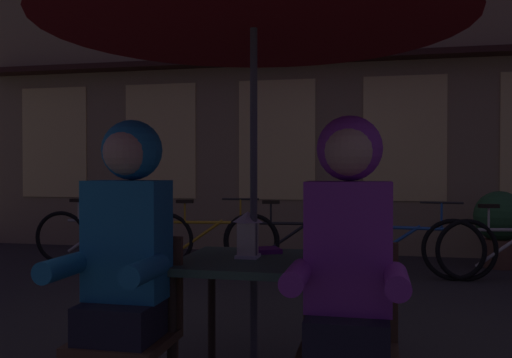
{
  "coord_description": "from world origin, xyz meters",
  "views": [
    {
      "loc": [
        0.58,
        -2.64,
        1.18
      ],
      "look_at": [
        0.0,
        0.05,
        1.13
      ],
      "focal_mm": 38.72,
      "sensor_mm": 36.0,
      "label": 1
    }
  ],
  "objects_px": {
    "chair_right": "(349,338)",
    "bicycle_nearest": "(101,237)",
    "bicycle_third": "(295,240)",
    "potted_plant": "(500,222)",
    "cafe_table": "(254,279)",
    "chair_left": "(131,324)",
    "person_left_hooded": "(125,246)",
    "person_right_hooded": "(348,253)",
    "lantern": "(248,233)",
    "bicycle_second": "(208,239)",
    "bicycle_fourth": "(403,246)",
    "book": "(261,250)"
  },
  "relations": [
    {
      "from": "bicycle_nearest",
      "to": "bicycle_second",
      "type": "bearing_deg",
      "value": 2.54
    },
    {
      "from": "chair_left",
      "to": "person_left_hooded",
      "type": "xyz_separation_m",
      "value": [
        -0.0,
        -0.06,
        0.36
      ]
    },
    {
      "from": "bicycle_nearest",
      "to": "potted_plant",
      "type": "xyz_separation_m",
      "value": [
        4.78,
        0.8,
        0.2
      ]
    },
    {
      "from": "book",
      "to": "chair_right",
      "type": "bearing_deg",
      "value": -76.05
    },
    {
      "from": "person_left_hooded",
      "to": "person_right_hooded",
      "type": "xyz_separation_m",
      "value": [
        0.96,
        0.0,
        0.0
      ]
    },
    {
      "from": "chair_right",
      "to": "bicycle_fourth",
      "type": "relative_size",
      "value": 0.52
    },
    {
      "from": "bicycle_third",
      "to": "book",
      "type": "xyz_separation_m",
      "value": [
        0.33,
        -3.56,
        0.41
      ]
    },
    {
      "from": "book",
      "to": "bicycle_fourth",
      "type": "bearing_deg",
      "value": 48.0
    },
    {
      "from": "chair_left",
      "to": "person_right_hooded",
      "type": "relative_size",
      "value": 0.62
    },
    {
      "from": "bicycle_third",
      "to": "bicycle_fourth",
      "type": "bearing_deg",
      "value": -9.84
    },
    {
      "from": "book",
      "to": "bicycle_third",
      "type": "bearing_deg",
      "value": 68.19
    },
    {
      "from": "cafe_table",
      "to": "chair_left",
      "type": "height_order",
      "value": "chair_left"
    },
    {
      "from": "cafe_table",
      "to": "bicycle_second",
      "type": "distance_m",
      "value": 3.93
    },
    {
      "from": "cafe_table",
      "to": "bicycle_second",
      "type": "bearing_deg",
      "value": 110.49
    },
    {
      "from": "person_left_hooded",
      "to": "bicycle_nearest",
      "type": "relative_size",
      "value": 0.84
    },
    {
      "from": "bicycle_nearest",
      "to": "bicycle_third",
      "type": "xyz_separation_m",
      "value": [
        2.41,
        0.14,
        0.0
      ]
    },
    {
      "from": "chair_right",
      "to": "bicycle_nearest",
      "type": "height_order",
      "value": "chair_right"
    },
    {
      "from": "bicycle_second",
      "to": "person_right_hooded",
      "type": "bearing_deg",
      "value": -65.68
    },
    {
      "from": "lantern",
      "to": "book",
      "type": "distance_m",
      "value": 0.21
    },
    {
      "from": "bicycle_fourth",
      "to": "book",
      "type": "height_order",
      "value": "bicycle_fourth"
    },
    {
      "from": "lantern",
      "to": "bicycle_third",
      "type": "height_order",
      "value": "lantern"
    },
    {
      "from": "person_left_hooded",
      "to": "bicycle_fourth",
      "type": "relative_size",
      "value": 0.84
    },
    {
      "from": "chair_left",
      "to": "bicycle_nearest",
      "type": "distance_m",
      "value": 4.58
    },
    {
      "from": "person_left_hooded",
      "to": "potted_plant",
      "type": "bearing_deg",
      "value": 62.46
    },
    {
      "from": "bicycle_nearest",
      "to": "potted_plant",
      "type": "relative_size",
      "value": 1.82
    },
    {
      "from": "person_right_hooded",
      "to": "bicycle_nearest",
      "type": "relative_size",
      "value": 0.84
    },
    {
      "from": "chair_left",
      "to": "bicycle_second",
      "type": "xyz_separation_m",
      "value": [
        -0.89,
        4.04,
        -0.14
      ]
    },
    {
      "from": "person_right_hooded",
      "to": "bicycle_second",
      "type": "xyz_separation_m",
      "value": [
        -1.85,
        4.1,
        -0.5
      ]
    },
    {
      "from": "bicycle_third",
      "to": "book",
      "type": "relative_size",
      "value": 8.39
    },
    {
      "from": "chair_right",
      "to": "person_right_hooded",
      "type": "xyz_separation_m",
      "value": [
        0.0,
        -0.06,
        0.36
      ]
    },
    {
      "from": "cafe_table",
      "to": "bicycle_fourth",
      "type": "height_order",
      "value": "bicycle_fourth"
    },
    {
      "from": "lantern",
      "to": "chair_left",
      "type": "distance_m",
      "value": 0.7
    },
    {
      "from": "person_left_hooded",
      "to": "bicycle_fourth",
      "type": "distance_m",
      "value": 4.22
    },
    {
      "from": "cafe_table",
      "to": "chair_left",
      "type": "bearing_deg",
      "value": -142.45
    },
    {
      "from": "lantern",
      "to": "potted_plant",
      "type": "bearing_deg",
      "value": 64.75
    },
    {
      "from": "book",
      "to": "lantern",
      "type": "bearing_deg",
      "value": -126.08
    },
    {
      "from": "person_left_hooded",
      "to": "person_right_hooded",
      "type": "distance_m",
      "value": 0.96
    },
    {
      "from": "person_right_hooded",
      "to": "lantern",
      "type": "bearing_deg",
      "value": 139.49
    },
    {
      "from": "bicycle_fourth",
      "to": "potted_plant",
      "type": "height_order",
      "value": "potted_plant"
    },
    {
      "from": "book",
      "to": "potted_plant",
      "type": "distance_m",
      "value": 4.7
    },
    {
      "from": "person_right_hooded",
      "to": "bicycle_fourth",
      "type": "relative_size",
      "value": 0.84
    },
    {
      "from": "chair_right",
      "to": "potted_plant",
      "type": "bearing_deg",
      "value": 71.91
    },
    {
      "from": "person_left_hooded",
      "to": "bicycle_third",
      "type": "height_order",
      "value": "person_left_hooded"
    },
    {
      "from": "person_right_hooded",
      "to": "potted_plant",
      "type": "distance_m",
      "value": 5.09
    },
    {
      "from": "potted_plant",
      "to": "bicycle_nearest",
      "type": "bearing_deg",
      "value": -170.47
    },
    {
      "from": "person_right_hooded",
      "to": "chair_right",
      "type": "bearing_deg",
      "value": 90.0
    },
    {
      "from": "cafe_table",
      "to": "bicycle_nearest",
      "type": "bearing_deg",
      "value": 127.19
    },
    {
      "from": "cafe_table",
      "to": "person_right_hooded",
      "type": "relative_size",
      "value": 0.53
    },
    {
      "from": "lantern",
      "to": "bicycle_nearest",
      "type": "distance_m",
      "value": 4.53
    },
    {
      "from": "bicycle_third",
      "to": "potted_plant",
      "type": "height_order",
      "value": "potted_plant"
    }
  ]
}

